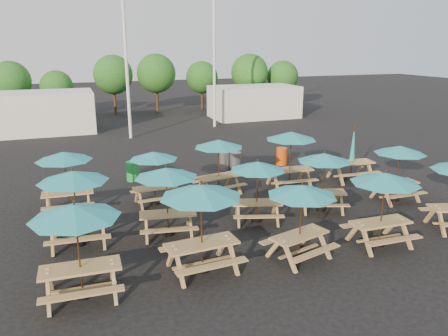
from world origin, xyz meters
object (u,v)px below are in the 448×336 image
object	(u,v)px
picnic_unit_1	(73,181)
picnic_unit_5	(154,159)
picnic_unit_14	(352,158)
waste_bin_3	(282,156)
picnic_unit_13	(400,153)
picnic_unit_4	(166,177)
waste_bin_0	(133,171)
picnic_unit_11	(291,139)
picnic_unit_8	(219,147)
picnic_unit_0	(75,217)
picnic_unit_7	(258,170)
waste_bin_2	(236,161)
picnic_unit_10	(324,161)
waste_bin_1	(224,161)
picnic_unit_2	(64,160)
picnic_unit_6	(302,195)
picnic_unit_9	(385,183)
picnic_unit_3	(201,196)

from	to	relation	value
picnic_unit_1	picnic_unit_5	xyz separation A→B (m)	(2.91, 2.71, -0.25)
picnic_unit_14	waste_bin_3	xyz separation A→B (m)	(-1.75, 3.41, -0.61)
picnic_unit_1	picnic_unit_13	xyz separation A→B (m)	(11.91, -0.09, -0.14)
picnic_unit_1	picnic_unit_5	bearing A→B (deg)	45.77
picnic_unit_1	picnic_unit_4	world-z (taller)	picnic_unit_1
picnic_unit_4	waste_bin_0	distance (m)	6.47
waste_bin_0	waste_bin_3	bearing A→B (deg)	1.03
picnic_unit_11	waste_bin_3	distance (m)	4.03
picnic_unit_8	waste_bin_3	bearing A→B (deg)	23.66
picnic_unit_0	picnic_unit_14	world-z (taller)	picnic_unit_14
picnic_unit_1	picnic_unit_11	xyz separation A→B (m)	(8.75, 2.79, 0.06)
picnic_unit_11	picnic_unit_7	bearing A→B (deg)	-129.39
waste_bin_0	waste_bin_2	xyz separation A→B (m)	(5.01, 0.05, 0.00)
picnic_unit_8	waste_bin_2	xyz separation A→B (m)	(1.93, 3.04, -1.54)
picnic_unit_1	waste_bin_0	world-z (taller)	picnic_unit_1
picnic_unit_10	picnic_unit_14	distance (m)	4.40
waste_bin_1	picnic_unit_14	bearing A→B (deg)	-36.83
waste_bin_2	waste_bin_3	distance (m)	2.56
picnic_unit_2	picnic_unit_14	size ratio (longest dim) A/B	0.90
picnic_unit_6	picnic_unit_10	bearing A→B (deg)	33.42
waste_bin_2	picnic_unit_9	bearing A→B (deg)	-83.13
picnic_unit_2	picnic_unit_13	bearing A→B (deg)	-12.73
picnic_unit_7	picnic_unit_13	size ratio (longest dim) A/B	1.07
waste_bin_1	waste_bin_3	xyz separation A→B (m)	(3.07, -0.20, 0.00)
picnic_unit_7	waste_bin_1	world-z (taller)	picnic_unit_7
waste_bin_3	picnic_unit_5	bearing A→B (deg)	-154.27
picnic_unit_1	picnic_unit_8	world-z (taller)	picnic_unit_1
picnic_unit_9	waste_bin_0	world-z (taller)	picnic_unit_9
waste_bin_2	waste_bin_3	xyz separation A→B (m)	(2.56, 0.09, 0.00)
picnic_unit_0	waste_bin_1	world-z (taller)	picnic_unit_0
picnic_unit_3	picnic_unit_7	xyz separation A→B (m)	(2.80, 2.65, -0.27)
picnic_unit_14	picnic_unit_8	bearing A→B (deg)	-179.98
waste_bin_2	picnic_unit_14	bearing A→B (deg)	-37.60
picnic_unit_8	picnic_unit_13	bearing A→B (deg)	-37.80
picnic_unit_11	picnic_unit_13	world-z (taller)	picnic_unit_11
picnic_unit_11	waste_bin_3	size ratio (longest dim) A/B	2.79
picnic_unit_3	waste_bin_2	size ratio (longest dim) A/B	2.83
picnic_unit_4	picnic_unit_3	bearing A→B (deg)	-73.46
picnic_unit_5	waste_bin_0	bearing A→B (deg)	92.04
picnic_unit_6	waste_bin_3	bearing A→B (deg)	50.03
waste_bin_2	picnic_unit_7	bearing A→B (deg)	-104.86
picnic_unit_6	waste_bin_3	distance (m)	10.27
picnic_unit_1	waste_bin_0	bearing A→B (deg)	69.93
picnic_unit_5	waste_bin_2	size ratio (longest dim) A/B	2.39
picnic_unit_0	waste_bin_2	size ratio (longest dim) A/B	2.76
picnic_unit_7	picnic_unit_3	bearing A→B (deg)	-119.55
waste_bin_2	picnic_unit_5	bearing A→B (deg)	-143.91
picnic_unit_0	picnic_unit_5	bearing A→B (deg)	64.73
picnic_unit_5	picnic_unit_8	bearing A→B (deg)	3.14
picnic_unit_2	picnic_unit_11	distance (m)	8.99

